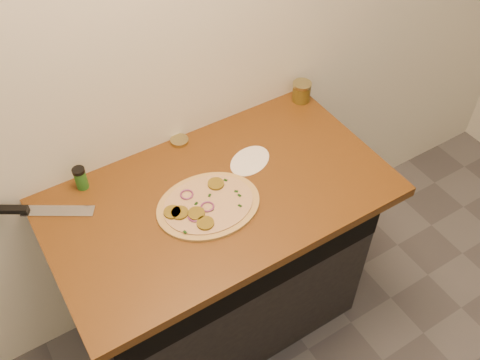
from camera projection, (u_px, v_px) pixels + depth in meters
cabinet at (218, 263)px, 2.22m from camera, size 1.10×0.60×0.86m
countertop at (219, 196)px, 1.88m from camera, size 1.20×0.70×0.04m
pizza at (207, 205)px, 1.81m from camera, size 0.39×0.39×0.02m
chefs_knife at (32, 210)px, 1.80m from camera, size 0.32×0.22×0.02m
mason_jar_lid at (179, 141)px, 2.03m from camera, size 0.09×0.09×0.01m
salsa_jar at (302, 91)px, 2.18m from camera, size 0.08×0.08×0.08m
spice_shaker at (81, 178)px, 1.85m from camera, size 0.04×0.04×0.09m
flour_spill at (250, 161)px, 1.97m from camera, size 0.23×0.23×0.00m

